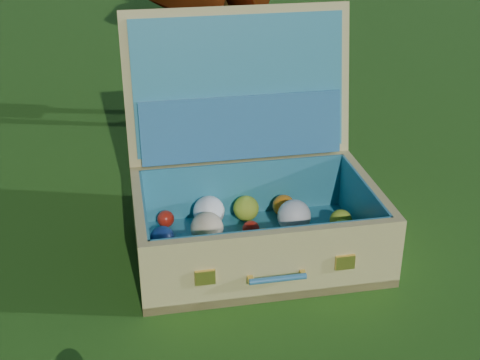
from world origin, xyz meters
name	(u,v)px	position (x,y,z in m)	size (l,w,h in m)	color
ground	(279,266)	(0.00, 0.00, 0.00)	(60.00, 60.00, 0.00)	#215114
suitcase	(249,184)	(0.01, 0.17, 0.18)	(0.83, 0.77, 0.63)	#CCBB6E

